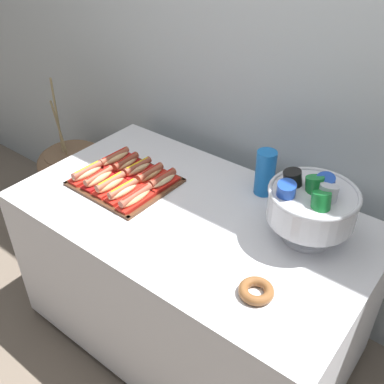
# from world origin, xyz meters

# --- Properties ---
(ground_plane) EXTENTS (10.00, 10.00, 0.00)m
(ground_plane) POSITION_xyz_m (0.00, 0.00, 0.00)
(ground_plane) COLOR #7A6B5B
(back_wall) EXTENTS (6.00, 0.10, 2.60)m
(back_wall) POSITION_xyz_m (0.00, 0.57, 1.30)
(back_wall) COLOR #B2BCC1
(back_wall) RESTS_ON ground_plane
(buffet_table) EXTENTS (1.47, 0.84, 0.77)m
(buffet_table) POSITION_xyz_m (0.00, 0.00, 0.41)
(buffet_table) COLOR silver
(buffet_table) RESTS_ON ground_plane
(floor_vase) EXTENTS (0.48, 0.48, 0.98)m
(floor_vase) POSITION_xyz_m (-1.11, 0.25, 0.26)
(floor_vase) COLOR brown
(floor_vase) RESTS_ON ground_plane
(serving_tray) EXTENTS (0.41, 0.36, 0.01)m
(serving_tray) POSITION_xyz_m (-0.36, -0.02, 0.78)
(serving_tray) COLOR #56331E
(serving_tray) RESTS_ON buffet_table
(hot_dog_0) EXTENTS (0.07, 0.17, 0.06)m
(hot_dog_0) POSITION_xyz_m (-0.51, -0.10, 0.81)
(hot_dog_0) COLOR red
(hot_dog_0) RESTS_ON serving_tray
(hot_dog_1) EXTENTS (0.06, 0.16, 0.06)m
(hot_dog_1) POSITION_xyz_m (-0.43, -0.10, 0.81)
(hot_dog_1) COLOR #B21414
(hot_dog_1) RESTS_ON serving_tray
(hot_dog_2) EXTENTS (0.06, 0.17, 0.06)m
(hot_dog_2) POSITION_xyz_m (-0.36, -0.10, 0.81)
(hot_dog_2) COLOR red
(hot_dog_2) RESTS_ON serving_tray
(hot_dog_3) EXTENTS (0.07, 0.17, 0.06)m
(hot_dog_3) POSITION_xyz_m (-0.28, -0.10, 0.81)
(hot_dog_3) COLOR red
(hot_dog_3) RESTS_ON serving_tray
(hot_dog_4) EXTENTS (0.06, 0.18, 0.06)m
(hot_dog_4) POSITION_xyz_m (-0.21, -0.10, 0.81)
(hot_dog_4) COLOR red
(hot_dog_4) RESTS_ON serving_tray
(hot_dog_5) EXTENTS (0.07, 0.18, 0.06)m
(hot_dog_5) POSITION_xyz_m (-0.50, 0.06, 0.81)
(hot_dog_5) COLOR red
(hot_dog_5) RESTS_ON serving_tray
(hot_dog_6) EXTENTS (0.06, 0.15, 0.06)m
(hot_dog_6) POSITION_xyz_m (-0.43, 0.06, 0.81)
(hot_dog_6) COLOR #B21414
(hot_dog_6) RESTS_ON serving_tray
(hot_dog_7) EXTENTS (0.07, 0.16, 0.06)m
(hot_dog_7) POSITION_xyz_m (-0.35, 0.06, 0.81)
(hot_dog_7) COLOR red
(hot_dog_7) RESTS_ON serving_tray
(hot_dog_8) EXTENTS (0.06, 0.17, 0.06)m
(hot_dog_8) POSITION_xyz_m (-0.28, 0.06, 0.81)
(hot_dog_8) COLOR red
(hot_dog_8) RESTS_ON serving_tray
(hot_dog_9) EXTENTS (0.07, 0.16, 0.06)m
(hot_dog_9) POSITION_xyz_m (-0.20, 0.06, 0.81)
(hot_dog_9) COLOR red
(hot_dog_9) RESTS_ON serving_tray
(punch_bowl) EXTENTS (0.33, 0.33, 0.27)m
(punch_bowl) POSITION_xyz_m (0.44, 0.14, 0.93)
(punch_bowl) COLOR silver
(punch_bowl) RESTS_ON buffet_table
(cup_stack) EXTENTS (0.08, 0.08, 0.20)m
(cup_stack) POSITION_xyz_m (0.16, 0.30, 0.87)
(cup_stack) COLOR blue
(cup_stack) RESTS_ON buffet_table
(donut) EXTENTS (0.12, 0.12, 0.03)m
(donut) POSITION_xyz_m (0.44, -0.22, 0.79)
(donut) COLOR brown
(donut) RESTS_ON buffet_table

